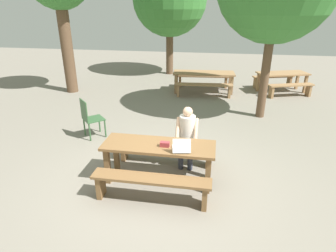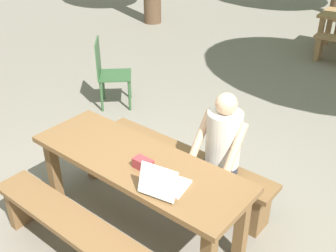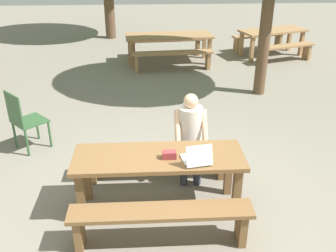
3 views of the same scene
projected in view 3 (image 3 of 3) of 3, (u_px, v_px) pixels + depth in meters
ground_plane at (159, 207)px, 4.74m from camera, size 30.00×30.00×0.00m
picnic_table_front at (159, 164)px, 4.47m from camera, size 1.96×0.67×0.72m
bench_near at (161, 218)px, 4.02m from camera, size 1.91×0.30×0.46m
bench_far at (157, 156)px, 5.15m from camera, size 1.91×0.30×0.46m
laptop at (197, 157)px, 4.26m from camera, size 0.34×0.35×0.24m
small_pouch at (169, 155)px, 4.35m from camera, size 0.16×0.09×0.08m
person_seated at (190, 132)px, 4.97m from camera, size 0.41×0.41×1.22m
plastic_chair at (24, 119)px, 5.78m from camera, size 0.62×0.62×0.95m
picnic_table_mid at (169, 39)px, 9.73m from camera, size 2.22×0.95×0.72m
bench_mid_south at (173, 56)px, 9.29m from camera, size 1.97×0.45×0.46m
bench_mid_north at (166, 43)px, 10.41m from camera, size 1.97×0.45×0.46m
picnic_table_rear at (273, 34)px, 10.30m from camera, size 1.89×1.23×0.71m
bench_rear_south at (286, 50)px, 9.89m from camera, size 1.59×0.78×0.44m
bench_rear_north at (258, 38)px, 10.94m from camera, size 1.59×0.78×0.44m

